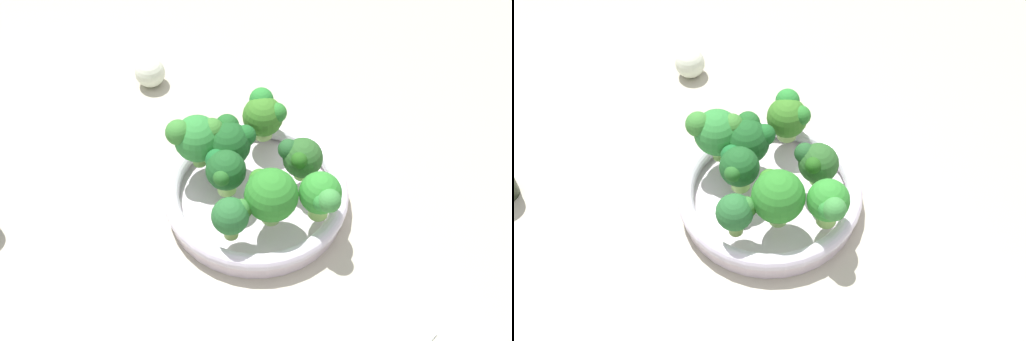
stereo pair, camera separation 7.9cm
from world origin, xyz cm
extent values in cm
cube|color=#B6B19A|center=(0.00, 0.00, -1.25)|extent=(130.00, 130.00, 2.50)
cylinder|color=white|center=(-1.41, -2.56, 0.88)|extent=(23.55, 23.55, 1.75)
torus|color=white|center=(-1.41, -2.56, 2.82)|extent=(24.53, 24.53, 2.14)
cylinder|color=#92D46E|center=(-6.02, 0.01, 4.84)|extent=(2.57, 2.57, 1.90)
sphere|color=#1B5822|center=(-6.02, 0.01, 7.78)|extent=(6.12, 6.12, 6.12)
sphere|color=#1D6326|center=(-4.03, 1.36, 8.62)|extent=(2.88, 2.88, 2.88)
sphere|color=#206326|center=(-6.65, 1.81, 9.18)|extent=(3.24, 3.24, 3.24)
cylinder|color=#85B152|center=(-2.09, -10.98, 5.08)|extent=(1.82, 1.82, 2.37)
sphere|color=#296B32|center=(-2.09, -10.98, 7.75)|extent=(4.58, 4.58, 4.58)
sphere|color=#29671E|center=(-1.03, -9.85, 8.04)|extent=(2.60, 2.60, 2.60)
sphere|color=#347831|center=(-1.00, -9.89, 8.25)|extent=(2.33, 2.33, 2.33)
cylinder|color=#94CF60|center=(-4.83, -4.36, 5.01)|extent=(2.46, 2.46, 2.24)
sphere|color=#1E5925|center=(-4.83, -4.36, 7.82)|extent=(5.19, 5.19, 5.19)
sphere|color=#1B692C|center=(-6.41, -3.41, 8.23)|extent=(2.85, 2.85, 2.85)
sphere|color=#266625|center=(-4.69, -6.35, 8.62)|extent=(2.17, 2.17, 2.17)
cylinder|color=#7EC155|center=(-9.82, -0.90, 5.24)|extent=(1.86, 1.86, 2.70)
sphere|color=#328B3A|center=(-9.82, -0.90, 8.62)|extent=(6.23, 6.23, 6.23)
sphere|color=#3C8330|center=(-8.09, 0.44, 9.73)|extent=(3.28, 3.28, 3.28)
sphere|color=#328241|center=(-11.32, 0.38, 9.05)|extent=(2.86, 2.86, 2.86)
sphere|color=#3C8834|center=(-11.90, -2.01, 10.23)|extent=(3.36, 3.36, 3.36)
cylinder|color=#92C763|center=(1.90, -7.25, 5.21)|extent=(2.32, 2.32, 2.63)
sphere|color=#2E862A|center=(1.90, -7.25, 8.67)|extent=(6.61, 6.61, 6.61)
sphere|color=#358126|center=(0.35, -5.67, 9.08)|extent=(2.76, 2.76, 2.76)
sphere|color=#2A8829|center=(-0.10, -6.07, 9.05)|extent=(2.64, 2.64, 2.64)
cylinder|color=#88CD59|center=(3.86, 0.82, 4.77)|extent=(2.08, 2.08, 1.76)
sphere|color=#2C6127|center=(3.86, 0.82, 7.37)|extent=(5.27, 5.27, 5.27)
sphere|color=#245829|center=(1.93, 0.77, 8.42)|extent=(2.75, 2.75, 2.75)
sphere|color=#235E19|center=(3.78, -0.95, 8.74)|extent=(2.18, 2.18, 2.18)
cylinder|color=#A0C96B|center=(-3.15, 6.58, 4.79)|extent=(2.75, 2.75, 1.80)
sphere|color=#3B7E26|center=(-3.15, 6.58, 7.52)|extent=(5.63, 5.63, 5.63)
sphere|color=#2D7F2C|center=(-1.27, 6.80, 8.47)|extent=(2.79, 2.79, 2.79)
sphere|color=#2B8932|center=(-3.82, 8.16, 9.02)|extent=(3.35, 3.35, 3.35)
sphere|color=#317D2D|center=(-4.06, 7.87, 7.82)|extent=(3.28, 3.28, 3.28)
cylinder|color=#9CD666|center=(7.38, -4.78, 5.13)|extent=(2.55, 2.55, 2.47)
sphere|color=green|center=(7.38, -4.78, 8.08)|extent=(5.29, 5.29, 5.29)
sphere|color=green|center=(7.97, -6.61, 8.84)|extent=(2.40, 2.40, 2.40)
sphere|color=#409341|center=(8.75, -6.56, 9.21)|extent=(2.93, 2.93, 2.93)
sphere|color=silver|center=(-24.53, 16.15, 2.38)|extent=(4.77, 4.77, 4.77)
camera|label=1|loc=(13.37, -52.35, 66.88)|focal=43.72mm
camera|label=2|loc=(20.77, -49.53, 66.88)|focal=43.72mm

